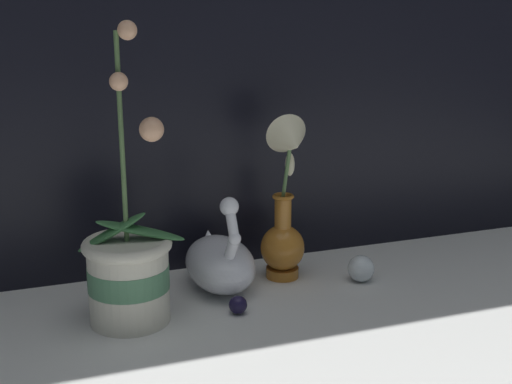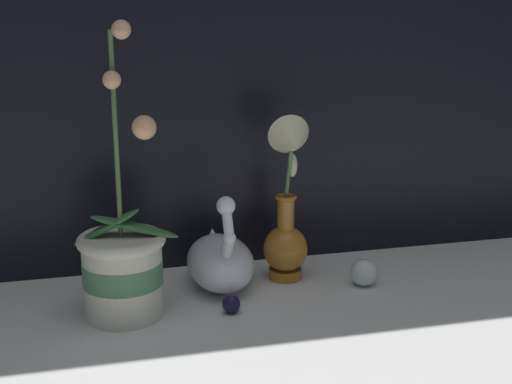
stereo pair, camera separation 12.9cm
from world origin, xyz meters
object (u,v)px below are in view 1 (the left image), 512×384
Objects in this scene: swan_figurine at (220,261)px; glass_sphere at (361,268)px; orchid_potted_plant at (129,269)px; blue_vase at (285,215)px.

swan_figurine is 0.27m from glass_sphere.
blue_vase is at bearing 14.92° from orchid_potted_plant.
swan_figurine is 0.15m from blue_vase.
blue_vase reaches higher than glass_sphere.
orchid_potted_plant is 9.61× the size of glass_sphere.
orchid_potted_plant is at bearing -165.08° from blue_vase.
swan_figurine is at bearing 179.78° from blue_vase.
glass_sphere is (0.13, -0.06, -0.10)m from blue_vase.
glass_sphere is (0.27, -0.06, -0.03)m from swan_figurine.
swan_figurine is at bearing 24.73° from orchid_potted_plant.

